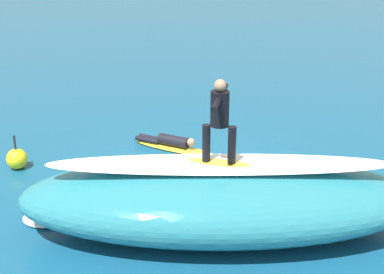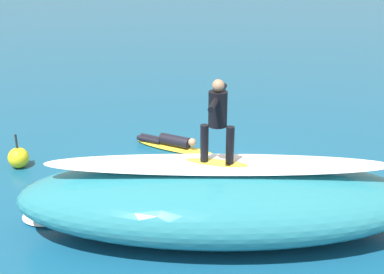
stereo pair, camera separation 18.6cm
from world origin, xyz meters
name	(u,v)px [view 2 (the right image)]	position (x,y,z in m)	size (l,w,h in m)	color
ground_plane	(193,179)	(0.00, 0.00, 0.00)	(120.00, 120.00, 0.00)	#145175
wave_crest	(217,199)	(-0.38, 2.36, 0.70)	(7.72, 2.84, 1.40)	teal
wave_foam_lip	(218,164)	(-0.38, 2.36, 1.44)	(6.56, 0.99, 0.08)	white
surfboard_riding	(217,164)	(-0.36, 2.36, 1.45)	(1.87, 0.51, 0.09)	yellow
surfer_riding	(218,115)	(-0.36, 2.36, 2.42)	(0.62, 1.48, 1.59)	black
surfboard_paddling	(175,147)	(0.40, -1.88, 0.04)	(2.39, 0.53, 0.08)	yellow
surfer_paddling	(171,140)	(0.52, -1.95, 0.22)	(1.64, 1.10, 0.32)	black
buoy_marker	(18,158)	(4.33, -0.84, 0.26)	(0.52, 0.52, 0.88)	yellow
foam_patch_near	(300,202)	(-2.26, 1.43, 0.09)	(0.80, 0.72, 0.18)	white
foam_patch_mid	(48,215)	(3.06, 1.71, 0.05)	(1.04, 0.90, 0.10)	white
foam_patch_far	(166,161)	(0.63, -0.96, 0.05)	(1.01, 0.79, 0.09)	white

